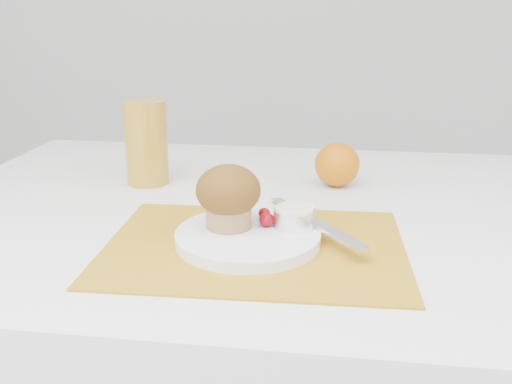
# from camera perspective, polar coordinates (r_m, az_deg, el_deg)

# --- Properties ---
(placemat) EXTENTS (0.41, 0.31, 0.00)m
(placemat) POSITION_cam_1_polar(r_m,az_deg,el_deg) (0.77, -0.14, -5.45)
(placemat) COLOR #B88119
(placemat) RESTS_ON table
(plate) EXTENTS (0.25, 0.25, 0.02)m
(plate) POSITION_cam_1_polar(r_m,az_deg,el_deg) (0.78, -0.82, -4.54)
(plate) COLOR white
(plate) RESTS_ON placemat
(ramekin) EXTENTS (0.06, 0.06, 0.03)m
(ramekin) POSITION_cam_1_polar(r_m,az_deg,el_deg) (0.79, 3.86, -2.62)
(ramekin) COLOR silver
(ramekin) RESTS_ON plate
(cream) EXTENTS (0.06, 0.06, 0.01)m
(cream) POSITION_cam_1_polar(r_m,az_deg,el_deg) (0.79, 3.88, -1.76)
(cream) COLOR white
(cream) RESTS_ON ramekin
(raspberry_near) EXTENTS (0.02, 0.02, 0.02)m
(raspberry_near) POSITION_cam_1_polar(r_m,az_deg,el_deg) (0.82, 0.84, -2.13)
(raspberry_near) COLOR #620302
(raspberry_near) RESTS_ON plate
(raspberry_far) EXTENTS (0.02, 0.02, 0.02)m
(raspberry_far) POSITION_cam_1_polar(r_m,az_deg,el_deg) (0.79, 1.08, -2.79)
(raspberry_far) COLOR #5C020B
(raspberry_far) RESTS_ON plate
(butter_knife) EXTENTS (0.15, 0.19, 0.01)m
(butter_knife) POSITION_cam_1_polar(r_m,az_deg,el_deg) (0.80, 5.90, -3.04)
(butter_knife) COLOR silver
(butter_knife) RESTS_ON plate
(orange) EXTENTS (0.08, 0.08, 0.08)m
(orange) POSITION_cam_1_polar(r_m,az_deg,el_deg) (1.03, 8.11, 2.74)
(orange) COLOR #CE6907
(orange) RESTS_ON table
(juice_glass) EXTENTS (0.08, 0.08, 0.15)m
(juice_glass) POSITION_cam_1_polar(r_m,az_deg,el_deg) (1.05, -10.92, 4.87)
(juice_glass) COLOR #BD8A23
(juice_glass) RESTS_ON table
(muffin) EXTENTS (0.09, 0.09, 0.09)m
(muffin) POSITION_cam_1_polar(r_m,az_deg,el_deg) (0.78, -2.78, -0.31)
(muffin) COLOR #A88251
(muffin) RESTS_ON plate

